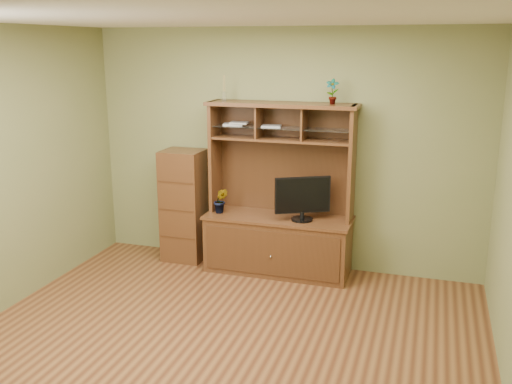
% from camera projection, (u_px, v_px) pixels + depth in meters
% --- Properties ---
extents(room, '(4.54, 4.04, 2.74)m').
position_uv_depth(room, '(220.00, 192.00, 4.60)').
color(room, '#4F2916').
rests_on(room, ground).
extents(media_hutch, '(1.66, 0.61, 1.90)m').
position_uv_depth(media_hutch, '(279.00, 227.00, 6.40)').
color(media_hutch, '#432613').
rests_on(media_hutch, room).
extents(monitor, '(0.56, 0.33, 0.48)m').
position_uv_depth(monitor, '(302.00, 198.00, 6.14)').
color(monitor, black).
rests_on(monitor, media_hutch).
extents(orchid_plant, '(0.18, 0.16, 0.29)m').
position_uv_depth(orchid_plant, '(221.00, 201.00, 6.45)').
color(orchid_plant, '#37581E').
rests_on(orchid_plant, media_hutch).
extents(top_plant, '(0.14, 0.10, 0.27)m').
position_uv_depth(top_plant, '(332.00, 91.00, 5.93)').
color(top_plant, '#395E21').
rests_on(top_plant, media_hutch).
extents(reed_diffuser, '(0.06, 0.06, 0.28)m').
position_uv_depth(reed_diffuser, '(224.00, 91.00, 6.29)').
color(reed_diffuser, silver).
rests_on(reed_diffuser, media_hutch).
extents(magazines, '(0.68, 0.21, 0.04)m').
position_uv_depth(magazines, '(247.00, 124.00, 6.30)').
color(magazines, silver).
rests_on(magazines, media_hutch).
extents(side_cabinet, '(0.47, 0.43, 1.32)m').
position_uv_depth(side_cabinet, '(184.00, 205.00, 6.74)').
color(side_cabinet, '#432613').
rests_on(side_cabinet, room).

